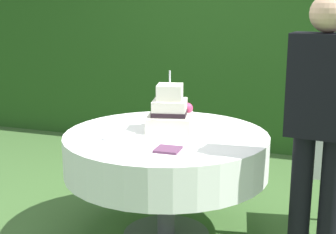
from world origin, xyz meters
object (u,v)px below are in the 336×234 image
Objects in this scene: wedding_cake at (170,113)px; serving_plate_near at (112,121)px; cake_table at (166,153)px; serving_plate_far at (113,138)px; napkin_stack at (168,149)px; standing_person at (321,122)px; garden_chair at (334,161)px.

serving_plate_near is at bearing 170.43° from wedding_cake.
wedding_cake reaches higher than serving_plate_near.
wedding_cake is 0.48m from serving_plate_near.
serving_plate_near reaches higher than cake_table.
napkin_stack reaches higher than serving_plate_far.
standing_person is at bearing 1.15° from serving_plate_far.
garden_chair reaches higher than napkin_stack.
standing_person reaches higher than serving_plate_near.
wedding_cake is 0.45× the size of garden_chair.
cake_table is 10.02× the size of serving_plate_far.
garden_chair reaches higher than serving_plate_near.
standing_person is at bearing 9.90° from napkin_stack.
garden_chair reaches higher than cake_table.
wedding_cake is 0.25× the size of standing_person.
cake_table is at bearing 111.05° from napkin_stack.
napkin_stack is (0.60, -0.52, 0.00)m from serving_plate_near.
garden_chair is at bearing 37.37° from napkin_stack.
wedding_cake reaches higher than napkin_stack.
serving_plate_far is at bearing -130.04° from wedding_cake.
napkin_stack reaches higher than serving_plate_near.
garden_chair is at bearing 80.66° from standing_person.
garden_chair is at bearing 13.74° from wedding_cake.
napkin_stack is (0.13, -0.34, 0.14)m from cake_table.
serving_plate_near is (-0.47, 0.17, 0.14)m from cake_table.
napkin_stack is (0.14, -0.44, -0.11)m from wedding_cake.
wedding_cake is at bearing -9.57° from serving_plate_near.
standing_person reaches higher than napkin_stack.
cake_table is at bearing 168.11° from standing_person.
wedding_cake is at bearing 162.81° from standing_person.
serving_plate_near is at bearing 139.25° from napkin_stack.
serving_plate_near is 0.44m from serving_plate_far.
standing_person is (0.95, -0.20, 0.33)m from cake_table.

